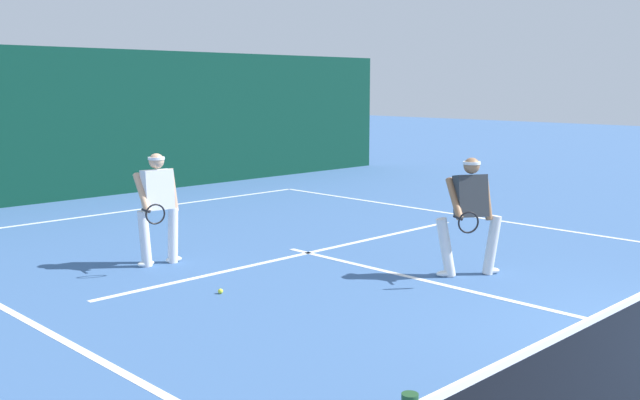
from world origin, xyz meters
TOP-DOWN VIEW (x-y plane):
  - court_line_baseline_far at (0.00, 11.53)m, footprint 9.21×0.10m
  - court_line_service at (0.00, 6.01)m, footprint 7.51×0.10m
  - court_line_centre at (0.00, 3.20)m, footprint 0.10×6.40m
  - player_near at (0.65, 3.43)m, footprint 1.13×0.80m
  - player_far at (-2.09, 7.02)m, footprint 0.88×0.85m
  - tennis_ball_extra at (-2.38, 5.15)m, footprint 0.07×0.07m
  - back_fence_windscreen at (0.00, 13.85)m, footprint 20.45×0.12m

SIDE VIEW (x-z plane):
  - court_line_baseline_far at x=0.00m, z-range 0.00..0.01m
  - court_line_service at x=0.00m, z-range 0.00..0.01m
  - court_line_centre at x=0.00m, z-range 0.00..0.01m
  - tennis_ball_extra at x=-2.38m, z-range 0.00..0.07m
  - player_near at x=0.65m, z-range 0.08..1.75m
  - player_far at x=-2.09m, z-range 0.09..1.75m
  - back_fence_windscreen at x=0.00m, z-range 0.00..3.49m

